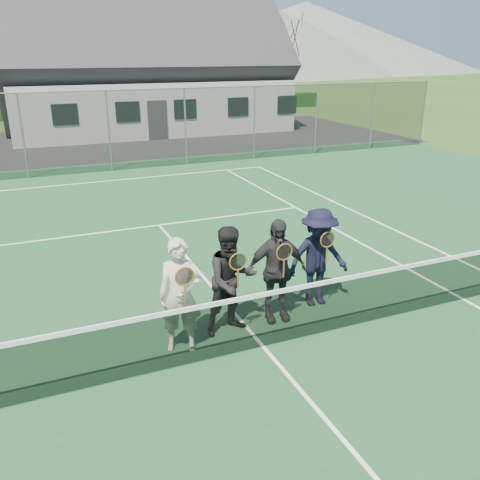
{
  "coord_description": "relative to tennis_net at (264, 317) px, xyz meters",
  "views": [
    {
      "loc": [
        -3.01,
        -6.14,
        4.35
      ],
      "look_at": [
        0.24,
        1.5,
        1.25
      ],
      "focal_mm": 38.0,
      "sensor_mm": 36.0,
      "label": 1
    }
  ],
  "objects": [
    {
      "name": "clubhouse",
      "position": [
        4.0,
        24.0,
        3.45
      ],
      "size": [
        15.6,
        8.2,
        7.7
      ],
      "color": "silver",
      "rests_on": "ground"
    },
    {
      "name": "hill_centre",
      "position": [
        20.0,
        95.0,
        10.46
      ],
      "size": [
        120.0,
        120.0,
        22.0
      ],
      "primitive_type": "cone",
      "color": "#526358",
      "rests_on": "ground"
    },
    {
      "name": "tennis_net",
      "position": [
        0.0,
        0.0,
        0.0
      ],
      "size": [
        11.68,
        0.08,
        1.1
      ],
      "color": "slate",
      "rests_on": "ground"
    },
    {
      "name": "court_surface",
      "position": [
        0.0,
        0.0,
        -0.53
      ],
      "size": [
        30.0,
        30.0,
        0.02
      ],
      "primitive_type": "cube",
      "color": "#1C4C2B",
      "rests_on": "ground"
    },
    {
      "name": "hill_east",
      "position": [
        55.0,
        95.0,
        6.46
      ],
      "size": [
        90.0,
        90.0,
        14.0
      ],
      "primitive_type": "cone",
      "color": "#56675E",
      "rests_on": "ground"
    },
    {
      "name": "player_c",
      "position": [
        0.58,
        0.74,
        0.38
      ],
      "size": [
        1.1,
        0.56,
        1.8
      ],
      "color": "#252429",
      "rests_on": "court_surface"
    },
    {
      "name": "player_b",
      "position": [
        -0.26,
        0.67,
        0.38
      ],
      "size": [
        0.93,
        0.76,
        1.8
      ],
      "color": "black",
      "rests_on": "court_surface"
    },
    {
      "name": "tree_e",
      "position": [
        18.0,
        33.0,
        5.25
      ],
      "size": [
        3.2,
        3.2,
        7.77
      ],
      "color": "#3B2615",
      "rests_on": "ground"
    },
    {
      "name": "hedge_row",
      "position": [
        0.0,
        32.0,
        0.01
      ],
      "size": [
        40.0,
        1.2,
        1.1
      ],
      "primitive_type": "cube",
      "color": "black",
      "rests_on": "ground"
    },
    {
      "name": "player_d",
      "position": [
        1.51,
        0.96,
        0.38
      ],
      "size": [
        1.21,
        0.75,
        1.8
      ],
      "color": "black",
      "rests_on": "court_surface"
    },
    {
      "name": "perimeter_fence",
      "position": [
        0.0,
        13.5,
        0.99
      ],
      "size": [
        30.07,
        0.07,
        3.02
      ],
      "color": "slate",
      "rests_on": "ground"
    },
    {
      "name": "tree_c",
      "position": [
        2.0,
        33.0,
        5.25
      ],
      "size": [
        3.2,
        3.2,
        7.77
      ],
      "color": "#382014",
      "rests_on": "ground"
    },
    {
      "name": "tarmac_carpark",
      "position": [
        -4.0,
        20.0,
        -0.53
      ],
      "size": [
        40.0,
        12.0,
        0.01
      ],
      "primitive_type": "cube",
      "color": "black",
      "rests_on": "ground"
    },
    {
      "name": "court_markings",
      "position": [
        0.0,
        0.0,
        -0.51
      ],
      "size": [
        11.03,
        23.83,
        0.01
      ],
      "color": "white",
      "rests_on": "court_surface"
    },
    {
      "name": "tree_d",
      "position": [
        12.0,
        33.0,
        5.25
      ],
      "size": [
        3.2,
        3.2,
        7.77
      ],
      "color": "#362113",
      "rests_on": "ground"
    },
    {
      "name": "player_a",
      "position": [
        -1.17,
        0.47,
        0.38
      ],
      "size": [
        0.76,
        0.63,
        1.8
      ],
      "color": "beige",
      "rests_on": "court_surface"
    },
    {
      "name": "ground",
      "position": [
        0.0,
        20.0,
        -0.54
      ],
      "size": [
        220.0,
        220.0,
        0.0
      ],
      "primitive_type": "plane",
      "color": "#2B491A",
      "rests_on": "ground"
    }
  ]
}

